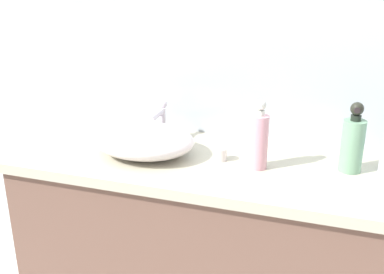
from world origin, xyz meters
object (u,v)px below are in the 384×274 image
(soap_dispenser, at_px, (259,139))
(candle_jar, at_px, (220,154))
(sink_basin, at_px, (144,140))
(lotion_bottle, at_px, (353,143))

(soap_dispenser, bearing_deg, candle_jar, 170.11)
(soap_dispenser, bearing_deg, sink_basin, -178.46)
(soap_dispenser, distance_m, candle_jar, 0.16)
(soap_dispenser, bearing_deg, lotion_bottle, 13.58)
(lotion_bottle, xyz_separation_m, candle_jar, (-0.42, -0.05, -0.08))
(sink_basin, bearing_deg, lotion_bottle, 6.64)
(sink_basin, relative_size, lotion_bottle, 1.56)
(soap_dispenser, xyz_separation_m, candle_jar, (-0.13, 0.02, -0.08))
(lotion_bottle, relative_size, candle_jar, 5.14)
(lotion_bottle, bearing_deg, soap_dispenser, -166.42)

